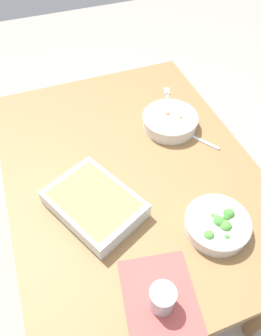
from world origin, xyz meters
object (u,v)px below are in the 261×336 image
Objects in this scene: broccoli_bowl at (217,224)px; fork_on_table at (167,98)px; stew_bowl at (170,121)px; drink_cup at (162,299)px; spoon_by_stew at (194,137)px; baking_dish at (94,203)px.

broccoli_bowl is 0.67m from fork_on_table.
drink_cup is at bearing 153.52° from stew_bowl.
broccoli_bowl is (-0.49, 0.06, -0.00)m from stew_bowl.
spoon_by_stew is at bearing 178.94° from fork_on_table.
broccoli_bowl reaches higher than fork_on_table.
stew_bowl is at bearing 33.93° from spoon_by_stew.
broccoli_bowl is 0.42m from spoon_by_stew.
stew_bowl is at bearing -26.48° from drink_cup.
drink_cup is 0.67m from spoon_by_stew.
broccoli_bowl reaches higher than baking_dish.
drink_cup is (-0.36, -0.08, 0.00)m from baking_dish.
stew_bowl is at bearing -54.84° from baking_dish.
spoon_by_stew is at bearing -17.71° from broccoli_bowl.
stew_bowl is 0.72m from drink_cup.
spoon_by_stew is 0.26m from fork_on_table.
baking_dish is 4.30× the size of drink_cup.
drink_cup is (-0.15, 0.26, 0.01)m from broccoli_bowl.
fork_on_table is (0.26, -0.00, -0.00)m from spoon_by_stew.
drink_cup reaches higher than broccoli_bowl.
drink_cup reaches higher than spoon_by_stew.
fork_on_table is (0.17, -0.07, -0.03)m from stew_bowl.
stew_bowl is 0.49m from baking_dish.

